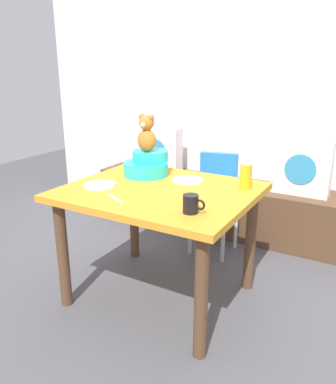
# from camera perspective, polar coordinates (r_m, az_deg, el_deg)

# --- Properties ---
(ground_plane) EXTENTS (8.00, 8.00, 0.00)m
(ground_plane) POSITION_cam_1_polar(r_m,az_deg,el_deg) (2.65, -1.12, -14.95)
(ground_plane) COLOR #4C4C51
(back_wall) EXTENTS (4.40, 0.10, 2.60)m
(back_wall) POSITION_cam_1_polar(r_m,az_deg,el_deg) (3.58, 11.58, 15.44)
(back_wall) COLOR silver
(back_wall) RESTS_ON ground_plane
(window_bench) EXTENTS (2.60, 0.44, 0.46)m
(window_bench) POSITION_cam_1_polar(r_m,az_deg,el_deg) (3.54, 9.09, -2.20)
(window_bench) COLOR brown
(window_bench) RESTS_ON ground_plane
(pillow_floral_left) EXTENTS (0.44, 0.15, 0.44)m
(pillow_floral_left) POSITION_cam_1_polar(r_m,az_deg,el_deg) (3.71, -1.35, 6.19)
(pillow_floral_left) COLOR white
(pillow_floral_left) RESTS_ON window_bench
(pillow_floral_right) EXTENTS (0.44, 0.15, 0.44)m
(pillow_floral_right) POSITION_cam_1_polar(r_m,az_deg,el_deg) (3.24, 19.22, 3.44)
(pillow_floral_right) COLOR white
(pillow_floral_right) RESTS_ON window_bench
(book_stack) EXTENTS (0.20, 0.14, 0.09)m
(book_stack) POSITION_cam_1_polar(r_m,az_deg,el_deg) (3.51, 6.87, 2.49)
(book_stack) COLOR #AD7682
(book_stack) RESTS_ON window_bench
(dining_table) EXTENTS (1.11, 0.94, 0.74)m
(dining_table) POSITION_cam_1_polar(r_m,az_deg,el_deg) (2.36, -1.21, -2.06)
(dining_table) COLOR orange
(dining_table) RESTS_ON ground_plane
(highchair) EXTENTS (0.39, 0.50, 0.79)m
(highchair) POSITION_cam_1_polar(r_m,az_deg,el_deg) (3.05, 7.01, 0.34)
(highchair) COLOR #2672B2
(highchair) RESTS_ON ground_plane
(infant_seat_teal) EXTENTS (0.30, 0.33, 0.16)m
(infant_seat_teal) POSITION_cam_1_polar(r_m,az_deg,el_deg) (2.62, -3.08, 4.09)
(infant_seat_teal) COLOR #24C4C2
(infant_seat_teal) RESTS_ON dining_table
(teddy_bear) EXTENTS (0.13, 0.12, 0.25)m
(teddy_bear) POSITION_cam_1_polar(r_m,az_deg,el_deg) (2.57, -3.16, 8.55)
(teddy_bear) COLOR #B26D29
(teddy_bear) RESTS_ON infant_seat_teal
(ketchup_bottle) EXTENTS (0.07, 0.07, 0.18)m
(ketchup_bottle) POSITION_cam_1_polar(r_m,az_deg,el_deg) (2.36, 11.46, 2.57)
(ketchup_bottle) COLOR gold
(ketchup_bottle) RESTS_ON dining_table
(coffee_mug) EXTENTS (0.12, 0.08, 0.09)m
(coffee_mug) POSITION_cam_1_polar(r_m,az_deg,el_deg) (1.93, 3.45, -1.77)
(coffee_mug) COLOR black
(coffee_mug) RESTS_ON dining_table
(dinner_plate_near) EXTENTS (0.20, 0.20, 0.01)m
(dinner_plate_near) POSITION_cam_1_polar(r_m,az_deg,el_deg) (2.49, 2.96, 1.78)
(dinner_plate_near) COLOR white
(dinner_plate_near) RESTS_ON dining_table
(dinner_plate_far) EXTENTS (0.20, 0.20, 0.01)m
(dinner_plate_far) POSITION_cam_1_polar(r_m,az_deg,el_deg) (2.41, -10.02, 1.00)
(dinner_plate_far) COLOR white
(dinner_plate_far) RESTS_ON dining_table
(table_fork) EXTENTS (0.16, 0.09, 0.01)m
(table_fork) POSITION_cam_1_polar(r_m,az_deg,el_deg) (2.17, -7.86, -0.91)
(table_fork) COLOR silver
(table_fork) RESTS_ON dining_table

